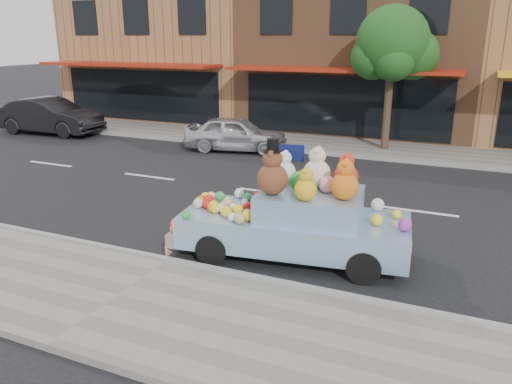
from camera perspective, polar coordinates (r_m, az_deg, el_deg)
The scene contains 11 objects.
ground at distance 13.80m, azimuth 1.54°, elevation -0.03°, with size 120.00×120.00×0.00m, color black.
near_sidewalk at distance 8.57m, azimuth -15.47°, elevation -11.58°, with size 60.00×3.00×0.12m, color gray.
far_sidewalk at distance 19.77m, azimuth 8.71°, elevation 5.28°, with size 60.00×3.00×0.12m, color gray.
near_kerb at distance 9.63m, azimuth -9.88°, elevation -7.80°, with size 60.00×0.12×0.13m, color gray.
far_kerb at distance 18.36m, azimuth 7.47°, elevation 4.42°, with size 60.00×0.12×0.13m, color gray.
storefront_left at distance 28.43m, azimuth -8.38°, elevation 16.19°, with size 10.00×9.80×7.30m.
storefront_mid at distance 24.69m, azimuth 12.59°, elevation 15.82°, with size 10.00×9.80×7.30m.
street_tree at distance 18.99m, azimuth 15.39°, elevation 15.46°, with size 3.00×2.70×5.22m.
car_silver at distance 18.78m, azimuth -2.32°, elevation 6.67°, with size 1.53×3.81×1.30m, color silver.
car_dark at distance 23.95m, azimuth -22.50°, elevation 8.02°, with size 1.66×4.76×1.57m, color black.
art_car at distance 9.57m, azimuth 4.50°, elevation -2.91°, with size 4.68×2.34×2.38m.
Camera 1 is at (4.95, -12.21, 4.11)m, focal length 35.00 mm.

